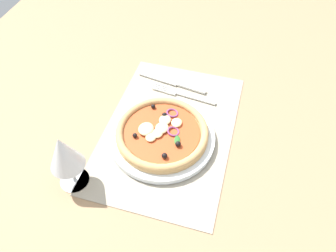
% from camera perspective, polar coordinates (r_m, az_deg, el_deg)
% --- Properties ---
extents(ground_plane, '(1.90, 1.40, 0.02)m').
position_cam_1_polar(ground_plane, '(0.82, 0.19, -1.27)').
color(ground_plane, '#9E7A56').
extents(placemat, '(0.46, 0.31, 0.00)m').
position_cam_1_polar(placemat, '(0.81, 0.20, -0.66)').
color(placemat, '#A39984').
rests_on(placemat, ground_plane).
extents(plate, '(0.25, 0.25, 0.01)m').
position_cam_1_polar(plate, '(0.79, -1.03, -1.94)').
color(plate, white).
rests_on(plate, placemat).
extents(pizza, '(0.22, 0.22, 0.03)m').
position_cam_1_polar(pizza, '(0.77, -1.06, -1.09)').
color(pizza, tan).
rests_on(pizza, plate).
extents(fork, '(0.03, 0.18, 0.00)m').
position_cam_1_polar(fork, '(0.89, 2.11, 5.65)').
color(fork, silver).
rests_on(fork, placemat).
extents(knife, '(0.05, 0.20, 0.01)m').
position_cam_1_polar(knife, '(0.93, 0.59, 7.71)').
color(knife, silver).
rests_on(knife, placemat).
extents(wine_glass, '(0.07, 0.07, 0.15)m').
position_cam_1_polar(wine_glass, '(0.68, -17.66, -4.66)').
color(wine_glass, silver).
rests_on(wine_glass, ground_plane).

